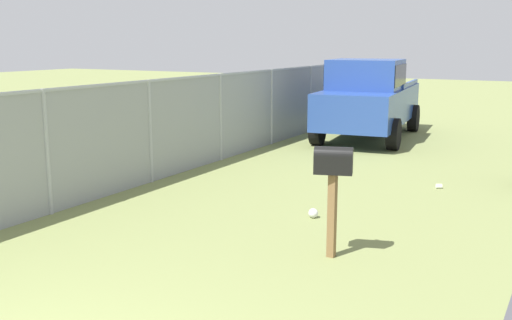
{
  "coord_description": "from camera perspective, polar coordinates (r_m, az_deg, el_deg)",
  "views": [
    {
      "loc": [
        -2.1,
        -3.35,
        2.54
      ],
      "look_at": [
        4.48,
        0.29,
        1.05
      ],
      "focal_mm": 42.16,
      "sensor_mm": 36.0,
      "label": 1
    }
  ],
  "objects": [
    {
      "name": "mailbox",
      "position": [
        7.06,
        7.34,
        -0.97
      ],
      "size": [
        0.32,
        0.49,
        1.34
      ],
      "rotation": [
        0.0,
        0.0,
        0.3
      ],
      "color": "brown",
      "rests_on": "ground"
    },
    {
      "name": "pickup_truck",
      "position": [
        16.12,
        10.63,
        5.89
      ],
      "size": [
        5.18,
        2.59,
        2.09
      ],
      "rotation": [
        0.0,
        0.0,
        3.26
      ],
      "color": "#284793",
      "rests_on": "ground"
    },
    {
      "name": "fence_section",
      "position": [
        11.96,
        -6.46,
        3.76
      ],
      "size": [
        16.74,
        0.07,
        1.87
      ],
      "color": "#9EA3A8",
      "rests_on": "ground"
    },
    {
      "name": "litter_cup_midfield_a",
      "position": [
        11.02,
        16.96,
        -2.39
      ],
      "size": [
        0.12,
        0.12,
        0.08
      ],
      "primitive_type": "cylinder",
      "rotation": [
        0.0,
        1.57,
        2.02
      ],
      "color": "white",
      "rests_on": "ground"
    },
    {
      "name": "litter_bag_near_hydrant",
      "position": [
        8.85,
        5.45,
        -5.04
      ],
      "size": [
        0.14,
        0.14,
        0.14
      ],
      "primitive_type": "sphere",
      "color": "silver",
      "rests_on": "ground"
    }
  ]
}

